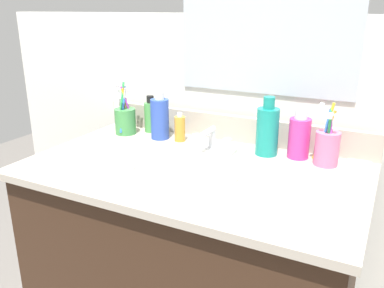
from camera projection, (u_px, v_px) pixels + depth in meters
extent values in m
cube|color=#B2A899|center=(193.00, 170.00, 1.21)|extent=(0.99, 0.60, 0.02)
cube|color=#B2A899|center=(230.00, 128.00, 1.43)|extent=(0.99, 0.02, 0.09)
cube|color=silver|center=(234.00, 189.00, 1.57)|extent=(2.09, 0.04, 1.30)
cube|color=#B2BCC6|center=(267.00, 7.00, 1.29)|extent=(0.60, 0.01, 0.56)
torus|color=white|center=(183.00, 170.00, 1.17)|extent=(0.33, 0.33, 0.02)
ellipsoid|color=white|center=(183.00, 184.00, 1.18)|extent=(0.28, 0.28, 0.11)
cylinder|color=#B2B5BA|center=(183.00, 195.00, 1.19)|extent=(0.04, 0.04, 0.01)
cube|color=silver|center=(212.00, 149.00, 1.34)|extent=(0.16, 0.05, 0.01)
cylinder|color=silver|center=(212.00, 138.00, 1.32)|extent=(0.02, 0.02, 0.06)
cylinder|color=silver|center=(207.00, 132.00, 1.28)|extent=(0.02, 0.09, 0.02)
cylinder|color=silver|center=(197.00, 139.00, 1.35)|extent=(0.03, 0.03, 0.04)
cylinder|color=silver|center=(227.00, 144.00, 1.30)|extent=(0.03, 0.03, 0.04)
cylinder|color=gold|center=(180.00, 129.00, 1.42)|extent=(0.04, 0.04, 0.09)
cylinder|color=white|center=(180.00, 115.00, 1.40)|extent=(0.02, 0.02, 0.01)
cylinder|color=#D8338C|center=(299.00, 138.00, 1.26)|extent=(0.07, 0.07, 0.13)
cylinder|color=white|center=(301.00, 114.00, 1.23)|extent=(0.04, 0.04, 0.03)
cylinder|color=teal|center=(267.00, 132.00, 1.28)|extent=(0.07, 0.07, 0.15)
cylinder|color=teal|center=(269.00, 103.00, 1.25)|extent=(0.04, 0.04, 0.04)
cylinder|color=#4C9E4C|center=(151.00, 117.00, 1.52)|extent=(0.05, 0.05, 0.11)
cylinder|color=black|center=(150.00, 99.00, 1.50)|extent=(0.03, 0.03, 0.03)
cylinder|color=white|center=(121.00, 113.00, 1.57)|extent=(0.05, 0.05, 0.12)
cone|color=white|center=(120.00, 94.00, 1.55)|extent=(0.03, 0.03, 0.02)
cylinder|color=#2D4CB2|center=(160.00, 119.00, 1.44)|extent=(0.06, 0.06, 0.14)
cylinder|color=white|center=(159.00, 96.00, 1.41)|extent=(0.03, 0.03, 0.03)
cylinder|color=#D16693|center=(327.00, 149.00, 1.20)|extent=(0.07, 0.07, 0.10)
cylinder|color=white|center=(328.00, 138.00, 1.18)|extent=(0.01, 0.04, 0.15)
cube|color=white|center=(330.00, 118.00, 1.14)|extent=(0.01, 0.02, 0.01)
cylinder|color=#B23FBF|center=(331.00, 137.00, 1.18)|extent=(0.03, 0.03, 0.16)
cube|color=white|center=(337.00, 115.00, 1.14)|extent=(0.01, 0.02, 0.01)
cylinder|color=green|center=(328.00, 137.00, 1.18)|extent=(0.01, 0.03, 0.16)
cube|color=white|center=(331.00, 114.00, 1.14)|extent=(0.01, 0.02, 0.01)
cylinder|color=blue|center=(324.00, 136.00, 1.19)|extent=(0.03, 0.02, 0.16)
cube|color=white|center=(323.00, 114.00, 1.16)|extent=(0.01, 0.02, 0.01)
cylinder|color=yellow|center=(325.00, 132.00, 1.19)|extent=(0.04, 0.02, 0.18)
cube|color=white|center=(322.00, 105.00, 1.18)|extent=(0.01, 0.02, 0.01)
cylinder|color=orange|center=(324.00, 135.00, 1.19)|extent=(0.06, 0.01, 0.16)
cube|color=white|center=(317.00, 114.00, 1.18)|extent=(0.01, 0.02, 0.01)
cylinder|color=#3F8C47|center=(125.00, 121.00, 1.50)|extent=(0.08, 0.08, 0.09)
cylinder|color=blue|center=(123.00, 110.00, 1.47)|extent=(0.02, 0.06, 0.16)
cube|color=white|center=(118.00, 93.00, 1.43)|extent=(0.01, 0.02, 0.01)
cylinder|color=#B23FBF|center=(128.00, 108.00, 1.49)|extent=(0.03, 0.04, 0.17)
cube|color=white|center=(133.00, 89.00, 1.48)|extent=(0.01, 0.02, 0.01)
cylinder|color=green|center=(121.00, 107.00, 1.48)|extent=(0.02, 0.03, 0.18)
cube|color=white|center=(116.00, 86.00, 1.45)|extent=(0.01, 0.02, 0.01)
cylinder|color=white|center=(123.00, 108.00, 1.50)|extent=(0.06, 0.03, 0.16)
cube|color=white|center=(118.00, 90.00, 1.50)|extent=(0.01, 0.02, 0.01)
cylinder|color=#D8333F|center=(124.00, 109.00, 1.50)|extent=(0.03, 0.03, 0.16)
cube|color=white|center=(123.00, 89.00, 1.49)|extent=(0.01, 0.02, 0.01)
cylinder|color=yellow|center=(127.00, 109.00, 1.50)|extent=(0.01, 0.05, 0.16)
cube|color=white|center=(130.00, 90.00, 1.49)|extent=(0.01, 0.02, 0.01)
cube|color=white|center=(358.00, 166.00, 1.17)|extent=(0.06, 0.04, 0.02)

